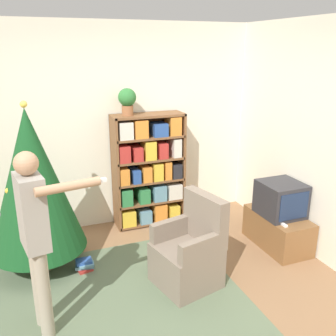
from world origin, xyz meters
TOP-DOWN VIEW (x-y plane):
  - ground_plane at (0.00, 0.00)m, footprint 14.00×14.00m
  - wall_back at (0.00, 2.00)m, footprint 8.00×0.10m
  - area_rug at (-0.35, 0.21)m, footprint 2.30×2.12m
  - bookshelf at (0.44, 1.75)m, footprint 0.93×0.33m
  - tv_stand at (1.67, 0.60)m, footprint 0.45×0.83m
  - television at (1.67, 0.60)m, footprint 0.46×0.47m
  - game_remote at (1.54, 0.35)m, footprint 0.04×0.12m
  - christmas_tree at (-1.00, 1.18)m, footprint 1.00×1.00m
  - armchair at (0.38, 0.30)m, footprint 0.68×0.68m
  - standing_person at (-1.02, 0.13)m, footprint 0.68×0.46m
  - potted_plant at (0.18, 1.76)m, footprint 0.22×0.22m
  - book_pile_near_tree at (-0.58, 0.90)m, footprint 0.21×0.18m

SIDE VIEW (x-z plane):
  - ground_plane at x=0.00m, z-range 0.00..0.00m
  - area_rug at x=-0.35m, z-range 0.00..0.01m
  - book_pile_near_tree at x=-0.58m, z-range 0.00..0.12m
  - tv_stand at x=1.67m, z-range 0.00..0.40m
  - armchair at x=0.38m, z-range -0.14..0.78m
  - game_remote at x=1.54m, z-range 0.40..0.43m
  - television at x=1.67m, z-range 0.40..0.80m
  - bookshelf at x=0.44m, z-range 0.00..1.49m
  - standing_person at x=-1.02m, z-range 0.14..1.71m
  - christmas_tree at x=-1.00m, z-range 0.07..1.87m
  - wall_back at x=0.00m, z-range 0.00..2.60m
  - potted_plant at x=0.18m, z-range 1.51..1.84m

